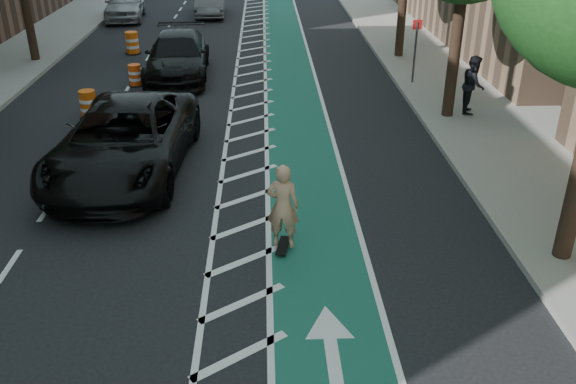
{
  "coord_description": "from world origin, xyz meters",
  "views": [
    {
      "loc": [
        1.98,
        -10.44,
        6.79
      ],
      "look_at": [
        2.42,
        0.91,
        1.1
      ],
      "focal_mm": 38.0,
      "sensor_mm": 36.0,
      "label": 1
    }
  ],
  "objects_px": {
    "skateboarder": "(283,206)",
    "suv_near": "(125,140)",
    "barrel_a": "(88,105)",
    "suv_far": "(178,56)"
  },
  "relations": [
    {
      "from": "barrel_a",
      "to": "suv_far",
      "type": "bearing_deg",
      "value": 63.46
    },
    {
      "from": "barrel_a",
      "to": "suv_near",
      "type": "bearing_deg",
      "value": -64.43
    },
    {
      "from": "skateboarder",
      "to": "barrel_a",
      "type": "xyz_separation_m",
      "value": [
        -6.1,
        8.43,
        -0.59
      ]
    },
    {
      "from": "skateboarder",
      "to": "suv_near",
      "type": "bearing_deg",
      "value": -34.37
    },
    {
      "from": "suv_near",
      "to": "barrel_a",
      "type": "distance_m",
      "value": 4.92
    },
    {
      "from": "suv_near",
      "to": "suv_far",
      "type": "xyz_separation_m",
      "value": [
        0.24,
        9.12,
        -0.08
      ]
    },
    {
      "from": "skateboarder",
      "to": "suv_far",
      "type": "xyz_separation_m",
      "value": [
        -3.75,
        13.14,
        -0.18
      ]
    },
    {
      "from": "suv_near",
      "to": "suv_far",
      "type": "relative_size",
      "value": 1.15
    },
    {
      "from": "skateboarder",
      "to": "suv_near",
      "type": "relative_size",
      "value": 0.28
    },
    {
      "from": "skateboarder",
      "to": "suv_near",
      "type": "xyz_separation_m",
      "value": [
        -3.99,
        4.02,
        -0.1
      ]
    }
  ]
}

